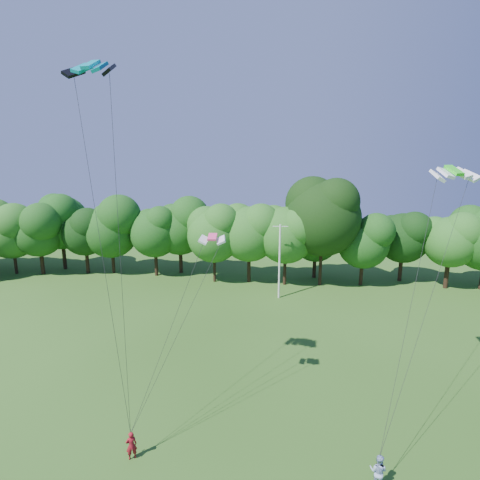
# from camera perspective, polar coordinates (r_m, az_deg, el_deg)

# --- Properties ---
(utility_pole) EXTENTS (1.77, 0.22, 8.83)m
(utility_pole) POSITION_cam_1_polar(r_m,az_deg,el_deg) (43.80, 6.03, -3.19)
(utility_pole) COLOR silver
(utility_pole) RESTS_ON ground
(kite_flyer_left) EXTENTS (0.71, 0.65, 1.63)m
(kite_flyer_left) POSITION_cam_1_polar(r_m,az_deg,el_deg) (23.88, -16.22, -27.83)
(kite_flyer_left) COLOR maroon
(kite_flyer_left) RESTS_ON ground
(kite_flyer_right) EXTENTS (1.09, 1.00, 1.80)m
(kite_flyer_right) POSITION_cam_1_polar(r_m,az_deg,el_deg) (22.80, 20.32, -30.14)
(kite_flyer_right) COLOR #9CB0D8
(kite_flyer_right) RESTS_ON ground
(kite_teal) EXTENTS (2.70, 1.42, 0.68)m
(kite_teal) POSITION_cam_1_polar(r_m,az_deg,el_deg) (22.23, -21.80, 23.57)
(kite_teal) COLOR #05919F
(kite_teal) RESTS_ON ground
(kite_green) EXTENTS (3.08, 2.03, 0.67)m
(kite_green) POSITION_cam_1_polar(r_m,az_deg,el_deg) (27.29, 29.83, 9.19)
(kite_green) COLOR #2FE722
(kite_green) RESTS_ON ground
(kite_pink) EXTENTS (1.59, 0.81, 0.36)m
(kite_pink) POSITION_cam_1_polar(r_m,az_deg,el_deg) (22.29, -4.23, 0.47)
(kite_pink) COLOR #F34380
(kite_pink) RESTS_ON ground
(tree_back_west) EXTENTS (8.75, 8.75, 12.73)m
(tree_back_west) POSITION_cam_1_polar(r_m,az_deg,el_deg) (60.77, -25.71, 3.24)
(tree_back_west) COLOR black
(tree_back_west) RESTS_ON ground
(tree_back_center) EXTENTS (10.48, 10.48, 15.25)m
(tree_back_center) POSITION_cam_1_polar(r_m,az_deg,el_deg) (48.32, 12.52, 4.07)
(tree_back_center) COLOR black
(tree_back_center) RESTS_ON ground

